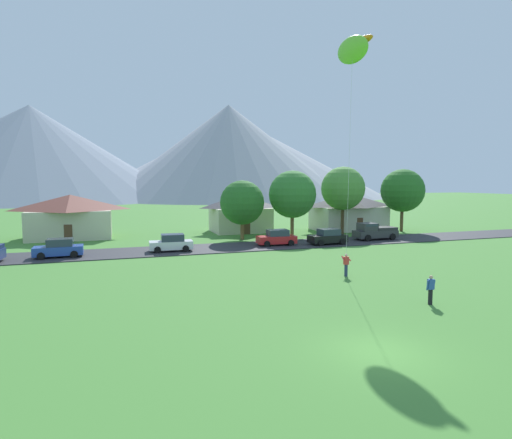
# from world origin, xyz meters

# --- Properties ---
(ground_plane) EXTENTS (400.00, 400.00, 0.00)m
(ground_plane) POSITION_xyz_m (0.00, 0.00, 0.00)
(ground_plane) COLOR #447F33
(road_strip) EXTENTS (160.00, 6.37, 0.08)m
(road_strip) POSITION_xyz_m (0.00, 28.00, 0.04)
(road_strip) COLOR #2D2D33
(road_strip) RESTS_ON ground
(mountain_west_ridge) EXTENTS (100.43, 100.43, 38.21)m
(mountain_west_ridge) POSITION_xyz_m (34.30, 153.76, 19.11)
(mountain_west_ridge) COLOR #8E939E
(mountain_west_ridge) RESTS_ON ground
(mountain_far_west_ridge) EXTENTS (137.94, 137.94, 36.45)m
(mountain_far_west_ridge) POSITION_xyz_m (43.53, 176.75, 18.23)
(mountain_far_west_ridge) COLOR #8E939E
(mountain_far_west_ridge) RESTS_ON ground
(mountain_east_ridge) EXTENTS (117.73, 117.73, 36.12)m
(mountain_east_ridge) POSITION_xyz_m (-40.81, 166.86, 18.06)
(mountain_east_ridge) COLOR gray
(mountain_east_ridge) RESTS_ON ground
(house_leftmost) EXTENTS (8.22, 6.65, 5.16)m
(house_leftmost) POSITION_xyz_m (6.18, 41.29, 2.67)
(house_leftmost) COLOR beige
(house_leftmost) RESTS_ON ground
(house_left_center) EXTENTS (10.17, 7.55, 5.36)m
(house_left_center) POSITION_xyz_m (-15.48, 41.77, 2.77)
(house_left_center) COLOR beige
(house_left_center) RESTS_ON ground
(house_right_center) EXTENTS (10.52, 6.58, 5.24)m
(house_right_center) POSITION_xyz_m (21.59, 38.46, 2.71)
(house_right_center) COLOR beige
(house_right_center) RESTS_ON ground
(tree_near_left) EXTENTS (5.92, 5.92, 8.33)m
(tree_near_left) POSITION_xyz_m (10.76, 33.79, 5.36)
(tree_near_left) COLOR brown
(tree_near_left) RESTS_ON ground
(tree_center) EXTENTS (5.31, 5.31, 7.11)m
(tree_center) POSITION_xyz_m (4.19, 33.69, 4.44)
(tree_center) COLOR brown
(tree_center) RESTS_ON ground
(tree_right_of_center) EXTENTS (5.75, 5.75, 8.93)m
(tree_right_of_center) POSITION_xyz_m (18.33, 34.53, 6.04)
(tree_right_of_center) COLOR #4C3823
(tree_right_of_center) RESTS_ON ground
(tree_near_right) EXTENTS (5.96, 5.96, 8.69)m
(tree_near_right) POSITION_xyz_m (27.73, 34.52, 5.70)
(tree_near_right) COLOR brown
(tree_near_right) RESTS_ON ground
(parked_car_red_west_end) EXTENTS (4.28, 2.24, 1.68)m
(parked_car_red_west_end) POSITION_xyz_m (6.35, 27.80, 0.87)
(parked_car_red_west_end) COLOR red
(parked_car_red_west_end) RESTS_ON road_strip
(parked_car_white_mid_west) EXTENTS (4.28, 2.23, 1.68)m
(parked_car_white_mid_west) POSITION_xyz_m (-5.01, 27.45, 0.87)
(parked_car_white_mid_west) COLOR white
(parked_car_white_mid_west) RESTS_ON road_strip
(parked_car_blue_mid_east) EXTENTS (4.25, 2.18, 1.68)m
(parked_car_blue_mid_east) POSITION_xyz_m (-15.18, 27.38, 0.87)
(parked_car_blue_mid_east) COLOR #2847A8
(parked_car_blue_mid_east) RESTS_ON road_strip
(parked_car_black_east_end) EXTENTS (4.28, 2.23, 1.68)m
(parked_car_black_east_end) POSITION_xyz_m (11.94, 26.64, 0.87)
(parked_car_black_east_end) COLOR black
(parked_car_black_east_end) RESTS_ON road_strip
(pickup_truck_charcoal_west_side) EXTENTS (5.22, 2.36, 1.99)m
(pickup_truck_charcoal_west_side) POSITION_xyz_m (18.93, 28.15, 1.06)
(pickup_truck_charcoal_west_side) COLOR #333338
(pickup_truck_charcoal_west_side) RESTS_ON road_strip
(kite_flyer_with_kite) EXTENTS (3.46, 5.32, 18.43)m
(kite_flyer_with_kite) POSITION_xyz_m (7.99, 15.70, 17.15)
(kite_flyer_with_kite) COLOR navy
(kite_flyer_with_kite) RESTS_ON ground
(watcher_person) EXTENTS (0.56, 0.24, 1.68)m
(watcher_person) POSITION_xyz_m (6.68, 4.73, 0.88)
(watcher_person) COLOR black
(watcher_person) RESTS_ON ground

